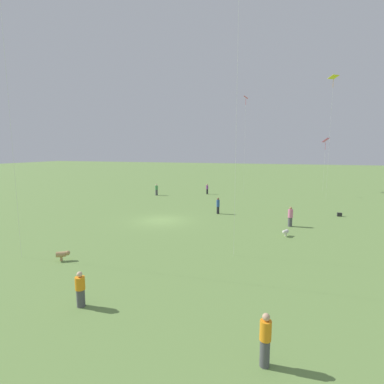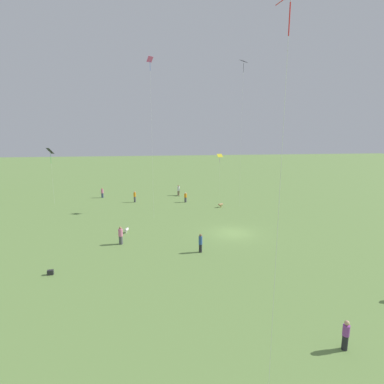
% 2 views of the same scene
% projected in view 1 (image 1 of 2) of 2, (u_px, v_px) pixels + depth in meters
% --- Properties ---
extents(ground_plane, '(240.00, 240.00, 0.00)m').
position_uv_depth(ground_plane, '(162.00, 221.00, 28.43)').
color(ground_plane, '#6B8E47').
extents(person_1, '(0.57, 0.57, 1.57)m').
position_uv_depth(person_1, '(80.00, 289.00, 12.79)').
color(person_1, '#4C4C51').
rests_on(person_1, ground_plane).
extents(person_2, '(0.44, 0.44, 1.76)m').
position_uv_depth(person_2, '(265.00, 340.00, 9.21)').
color(person_2, '#4C4C51').
rests_on(person_2, ground_plane).
extents(person_4, '(0.61, 0.61, 1.67)m').
position_uv_depth(person_4, '(157.00, 190.00, 44.09)').
color(person_4, '#4C4C51').
rests_on(person_4, ground_plane).
extents(person_5, '(0.58, 0.58, 1.75)m').
position_uv_depth(person_5, '(290.00, 217.00, 26.17)').
color(person_5, '#4C4C51').
rests_on(person_5, ground_plane).
extents(person_6, '(0.44, 0.44, 1.56)m').
position_uv_depth(person_6, '(207.00, 189.00, 45.30)').
color(person_6, '#232328').
rests_on(person_6, ground_plane).
extents(person_7, '(0.42, 0.42, 1.71)m').
position_uv_depth(person_7, '(218.00, 206.00, 31.35)').
color(person_7, '#232328').
rests_on(person_7, ground_plane).
extents(kite_0, '(1.42, 1.42, 16.14)m').
position_uv_depth(kite_0, '(333.00, 82.00, 38.62)').
color(kite_0, yellow).
rests_on(kite_0, ground_plane).
extents(kite_3, '(0.76, 0.66, 14.59)m').
position_uv_depth(kite_3, '(246.00, 105.00, 44.50)').
color(kite_3, red).
rests_on(kite_3, ground_plane).
extents(kite_5, '(1.39, 1.30, 8.56)m').
position_uv_depth(kite_5, '(326.00, 141.00, 48.32)').
color(kite_5, '#E54C99').
rests_on(kite_5, ground_plane).
extents(dog_0, '(0.71, 0.49, 0.54)m').
position_uv_depth(dog_0, '(285.00, 232.00, 23.21)').
color(dog_0, silver).
rests_on(dog_0, ground_plane).
extents(dog_1, '(0.64, 0.78, 0.61)m').
position_uv_depth(dog_1, '(63.00, 254.00, 18.12)').
color(dog_1, tan).
rests_on(dog_1, ground_plane).
extents(picnic_bag_0, '(0.30, 0.46, 0.37)m').
position_uv_depth(picnic_bag_0, '(339.00, 215.00, 30.22)').
color(picnic_bag_0, '#262628').
rests_on(picnic_bag_0, ground_plane).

